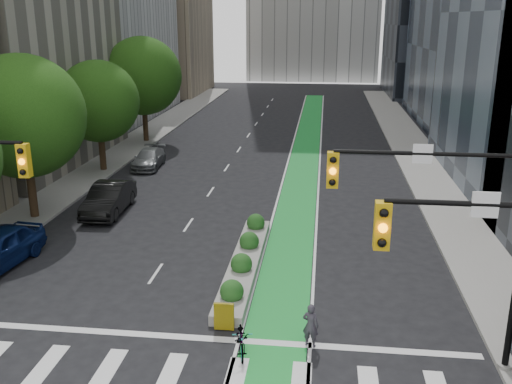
% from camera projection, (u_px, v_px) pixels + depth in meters
% --- Properties ---
extents(ground, '(160.00, 160.00, 0.00)m').
position_uv_depth(ground, '(178.00, 357.00, 18.30)').
color(ground, black).
rests_on(ground, ground).
extents(sidewalk_left, '(3.60, 90.00, 0.15)m').
position_uv_depth(sidewalk_left, '(108.00, 160.00, 43.35)').
color(sidewalk_left, gray).
rests_on(sidewalk_left, ground).
extents(sidewalk_right, '(3.60, 90.00, 0.15)m').
position_uv_depth(sidewalk_right, '(426.00, 169.00, 40.66)').
color(sidewalk_right, gray).
rests_on(sidewalk_right, ground).
extents(bike_lane_paint, '(2.20, 70.00, 0.01)m').
position_uv_depth(bike_lane_paint, '(306.00, 151.00, 46.43)').
color(bike_lane_paint, green).
rests_on(bike_lane_paint, ground).
extents(tree_mid, '(6.40, 6.40, 8.78)m').
position_uv_depth(tree_mid, '(23.00, 117.00, 29.31)').
color(tree_mid, black).
rests_on(tree_mid, ground).
extents(tree_midfar, '(5.60, 5.60, 7.76)m').
position_uv_depth(tree_midfar, '(98.00, 101.00, 38.98)').
color(tree_midfar, black).
rests_on(tree_midfar, ground).
extents(tree_far, '(6.60, 6.60, 9.00)m').
position_uv_depth(tree_far, '(143.00, 76.00, 48.26)').
color(tree_far, black).
rests_on(tree_far, ground).
extents(signal_right, '(5.82, 0.51, 7.20)m').
position_uv_depth(signal_right, '(470.00, 223.00, 16.34)').
color(signal_right, black).
rests_on(signal_right, ground).
extents(median_planter, '(1.20, 10.26, 1.10)m').
position_uv_depth(median_planter, '(245.00, 260.00, 24.73)').
color(median_planter, gray).
rests_on(median_planter, ground).
extents(bicycle, '(0.97, 1.91, 0.96)m').
position_uv_depth(bicycle, '(242.00, 339.00, 18.47)').
color(bicycle, gray).
rests_on(bicycle, ground).
extents(cyclist, '(0.65, 0.52, 1.53)m').
position_uv_depth(cyclist, '(311.00, 325.00, 18.72)').
color(cyclist, '#36323C').
rests_on(cyclist, ground).
extents(parked_car_left_mid, '(1.97, 5.11, 1.66)m').
position_uv_depth(parked_car_left_mid, '(109.00, 199.00, 31.60)').
color(parked_car_left_mid, black).
rests_on(parked_car_left_mid, ground).
extents(parked_car_left_far, '(2.09, 4.60, 1.31)m').
position_uv_depth(parked_car_left_far, '(149.00, 158.00, 41.34)').
color(parked_car_left_far, '#5A5D5F').
rests_on(parked_car_left_far, ground).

